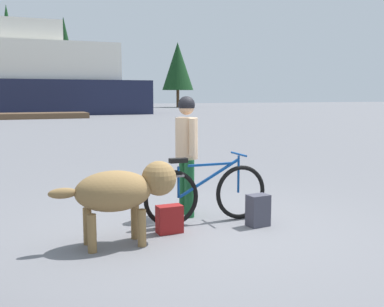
% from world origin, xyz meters
% --- Properties ---
extents(ground_plane, '(160.00, 160.00, 0.00)m').
position_xyz_m(ground_plane, '(0.00, 0.00, 0.00)').
color(ground_plane, slate).
extents(bicycle, '(1.79, 0.44, 0.93)m').
position_xyz_m(bicycle, '(0.14, 0.16, 0.41)').
color(bicycle, black).
rests_on(bicycle, ground_plane).
extents(person_cyclist, '(0.32, 0.53, 1.72)m').
position_xyz_m(person_cyclist, '(0.03, 0.61, 1.04)').
color(person_cyclist, '#19592D').
rests_on(person_cyclist, ground_plane).
extents(dog, '(1.48, 0.55, 0.96)m').
position_xyz_m(dog, '(-1.12, -0.32, 0.64)').
color(dog, olive).
rests_on(dog, ground_plane).
extents(backpack, '(0.30, 0.23, 0.42)m').
position_xyz_m(backpack, '(0.71, -0.25, 0.21)').
color(backpack, '#3F3F4C').
rests_on(backpack, ground_plane).
extents(handbag_pannier, '(0.33, 0.19, 0.35)m').
position_xyz_m(handbag_pannier, '(-0.48, -0.10, 0.18)').
color(handbag_pannier, maroon).
rests_on(handbag_pannier, ground_plane).
extents(pine_tree_center, '(2.97, 2.97, 12.19)m').
position_xyz_m(pine_tree_center, '(-2.01, 53.63, 7.62)').
color(pine_tree_center, '#4C331E').
rests_on(pine_tree_center, ground_plane).
extents(pine_tree_far_right, '(4.23, 4.23, 8.70)m').
position_xyz_m(pine_tree_far_right, '(19.20, 53.41, 5.51)').
color(pine_tree_far_right, '#4C331E').
rests_on(pine_tree_far_right, ground_plane).
extents(pine_tree_mid_back, '(3.49, 3.49, 12.01)m').
position_xyz_m(pine_tree_mid_back, '(5.06, 59.12, 7.59)').
color(pine_tree_mid_back, '#4C331E').
rests_on(pine_tree_mid_back, ground_plane).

